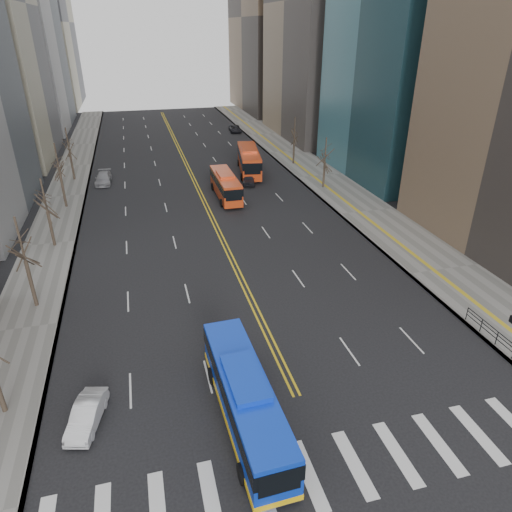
% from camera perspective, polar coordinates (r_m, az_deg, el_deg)
% --- Properties ---
extents(ground, '(220.00, 220.00, 0.00)m').
position_cam_1_polar(ground, '(24.55, 9.44, -24.80)').
color(ground, black).
extents(sidewalk_right, '(7.00, 130.00, 0.15)m').
position_cam_1_polar(sidewalk_right, '(66.39, 7.93, 9.90)').
color(sidewalk_right, slate).
rests_on(sidewalk_right, ground).
extents(sidewalk_left, '(5.00, 130.00, 0.15)m').
position_cam_1_polar(sidewalk_left, '(62.23, -22.70, 6.90)').
color(sidewalk_left, slate).
rests_on(sidewalk_left, ground).
extents(crosswalk, '(26.70, 4.00, 0.01)m').
position_cam_1_polar(crosswalk, '(24.55, 9.44, -24.79)').
color(crosswalk, silver).
rests_on(crosswalk, ground).
extents(centerline, '(0.55, 100.00, 0.01)m').
position_cam_1_polar(centerline, '(71.53, -8.56, 11.03)').
color(centerline, gold).
rests_on(centerline, ground).
extents(pedestrian_railing, '(0.06, 6.06, 1.02)m').
position_cam_1_polar(pedestrian_railing, '(34.44, 27.93, -8.84)').
color(pedestrian_railing, black).
rests_on(pedestrian_railing, sidewalk_right).
extents(street_trees, '(35.20, 47.20, 7.60)m').
position_cam_1_polar(street_trees, '(50.15, -14.21, 9.51)').
color(street_trees, '#32251E').
rests_on(street_trees, ground).
extents(blue_bus, '(2.81, 10.93, 3.19)m').
position_cam_1_polar(blue_bus, '(25.06, -1.34, -17.27)').
color(blue_bus, '#0D35C9').
rests_on(blue_bus, ground).
extents(red_bus_near, '(2.57, 9.81, 3.14)m').
position_cam_1_polar(red_bus_near, '(56.87, -3.83, 8.99)').
color(red_bus_near, red).
rests_on(red_bus_near, ground).
extents(red_bus_far, '(4.44, 11.64, 3.60)m').
position_cam_1_polar(red_bus_far, '(67.00, -0.89, 12.02)').
color(red_bus_far, red).
rests_on(red_bus_far, ground).
extents(car_white, '(2.23, 3.98, 1.24)m').
position_cam_1_polar(car_white, '(27.22, -20.41, -18.11)').
color(car_white, silver).
rests_on(car_white, ground).
extents(car_dark_mid, '(2.41, 4.28, 1.37)m').
position_cam_1_polar(car_dark_mid, '(62.29, -0.95, 9.61)').
color(car_dark_mid, black).
rests_on(car_dark_mid, ground).
extents(car_silver, '(2.28, 5.02, 1.43)m').
position_cam_1_polar(car_silver, '(65.78, -18.52, 9.19)').
color(car_silver, gray).
rests_on(car_silver, ground).
extents(car_dark_far, '(2.52, 4.83, 1.30)m').
position_cam_1_polar(car_dark_far, '(95.22, -2.63, 15.61)').
color(car_dark_far, black).
rests_on(car_dark_far, ground).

